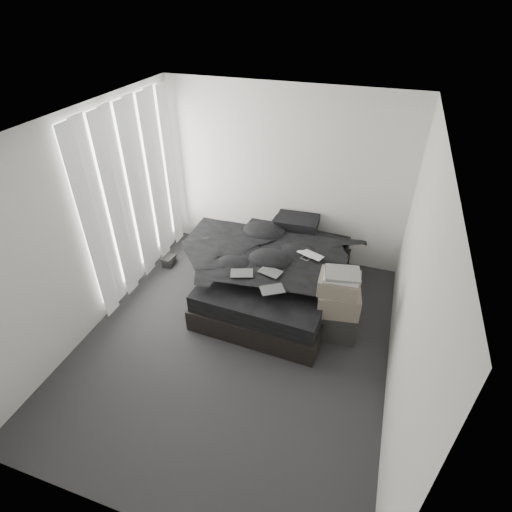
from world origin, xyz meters
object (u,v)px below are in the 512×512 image
(bed, at_px, (276,286))
(laptop, at_px, (309,252))
(box_lower, at_px, (334,321))
(side_stand, at_px, (208,250))

(bed, height_order, laptop, laptop)
(laptop, bearing_deg, box_lower, -25.62)
(bed, distance_m, box_lower, 1.01)
(bed, bearing_deg, laptop, 7.50)
(bed, distance_m, laptop, 0.76)
(bed, relative_size, laptop, 6.24)
(bed, relative_size, side_stand, 3.55)
(side_stand, bearing_deg, laptop, -9.65)
(laptop, relative_size, side_stand, 0.57)
(bed, distance_m, side_stand, 1.22)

